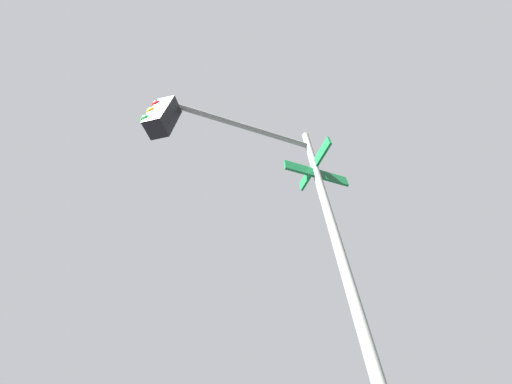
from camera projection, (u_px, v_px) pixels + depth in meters
name	position (u px, v px, depth m)	size (l,w,h in m)	color
traffic_signal_near	(249.00, 176.00, 3.29)	(2.81, 1.88, 5.91)	slate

